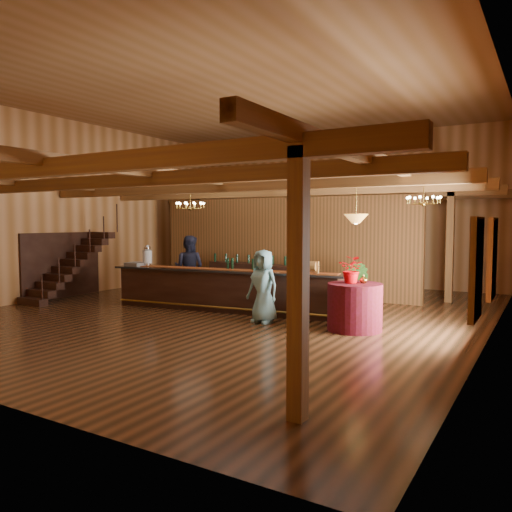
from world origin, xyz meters
The scene contains 30 objects.
floor centered at (0.00, 0.00, 0.00)m, with size 14.00×14.00×0.00m, color #58311A.
ceiling centered at (0.00, 0.00, 5.50)m, with size 14.00×14.00×0.00m, color #996940.
wall_back centered at (0.00, 7.00, 2.75)m, with size 12.00×0.10×5.50m, color tan.
wall_left centered at (-6.00, 0.00, 2.75)m, with size 0.10×14.00×5.50m, color tan.
wall_right centered at (6.00, 0.00, 2.75)m, with size 0.10×14.00×5.50m, color tan.
beam_grid centered at (0.00, 0.51, 3.24)m, with size 11.90×13.90×0.39m.
support_posts centered at (0.00, -0.50, 1.60)m, with size 9.20×10.20×3.20m.
partition_wall centered at (-0.50, 3.50, 1.55)m, with size 9.00×0.18×3.10m, color brown.
window_right_front centered at (5.95, -1.60, 1.55)m, with size 0.12×1.05×1.75m, color white.
window_right_back centered at (5.95, 1.00, 1.55)m, with size 0.12×1.05×1.75m, color white.
staircase centered at (-5.45, -0.74, 1.00)m, with size 1.00×2.80×2.00m.
backroom_boxes centered at (-0.29, 5.50, 0.53)m, with size 4.10×0.60×1.10m.
tasting_bar centered at (-0.32, 0.05, 0.55)m, with size 6.56×1.60×1.10m.
beverage_dispenser centered at (-2.79, -0.20, 1.37)m, with size 0.26×0.26×0.60m.
glass_rack_tray centered at (-3.07, -0.34, 1.14)m, with size 0.50×0.50×0.10m, color gray.
raffle_drum centered at (2.07, 0.29, 1.26)m, with size 0.34×0.24×0.30m.
bar_bottle_0 centered at (-0.31, 0.18, 1.24)m, with size 0.07×0.07×0.30m, color black.
bar_bottle_1 centered at (-0.17, 0.19, 1.24)m, with size 0.07×0.07×0.30m, color black.
bar_bottle_2 centered at (0.42, 0.26, 1.24)m, with size 0.07×0.07×0.30m, color black.
backbar_shelf centered at (-1.18, 3.01, 0.49)m, with size 3.51×0.55×0.99m, color #361F15.
round_table centered at (3.42, -0.47, 0.51)m, with size 1.17×1.17×1.01m, color #3F0C09.
chandelier_left centered at (-2.02, 0.79, 2.81)m, with size 0.80×0.80×0.55m.
chandelier_right centered at (4.34, 1.69, 2.86)m, with size 0.80×0.80×0.50m.
pendant_lamp centered at (3.42, -0.47, 2.40)m, with size 0.52×0.52×0.90m.
bartender centered at (0.41, 0.84, 0.79)m, with size 0.58×0.38×1.59m, color silver.
staff_second centered at (-2.18, 0.90, 0.96)m, with size 0.94×0.73×1.93m, color #1E2035.
guest centered at (1.32, -0.78, 0.85)m, with size 0.83×0.54×1.69m, color #7DBFCB.
floor_plant centered at (2.49, 2.32, 0.62)m, with size 0.69×0.55×1.25m, color #30621E.
table_flowers centered at (3.35, -0.48, 1.31)m, with size 0.54×0.47×0.60m, color red.
table_vase centered at (3.56, -0.34, 1.16)m, with size 0.14×0.14×0.29m, color #B38E37.
Camera 1 is at (7.02, -10.69, 2.35)m, focal length 35.00 mm.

